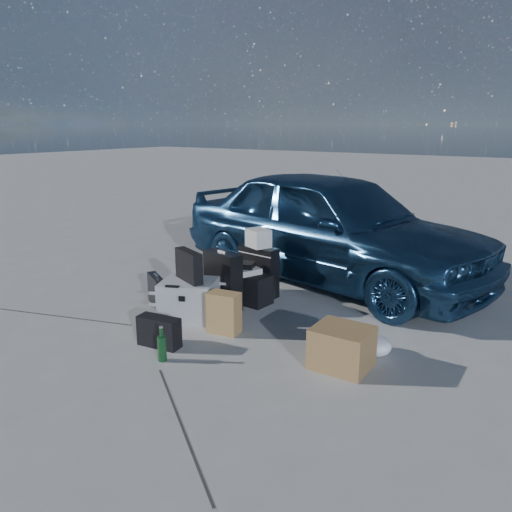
{
  "coord_description": "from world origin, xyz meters",
  "views": [
    {
      "loc": [
        2.96,
        -3.31,
        1.92
      ],
      "look_at": [
        0.09,
        0.85,
        0.59
      ],
      "focal_mm": 35.0,
      "sensor_mm": 36.0,
      "label": 1
    }
  ],
  "objects_px": {
    "duffel_bag": "(243,286)",
    "green_bottle": "(162,344)",
    "suitcase_left": "(223,280)",
    "suitcase_right": "(259,271)",
    "cardboard_box": "(342,348)",
    "pelican_case": "(189,299)",
    "briefcase": "(157,291)",
    "car": "(331,226)"
  },
  "relations": [
    {
      "from": "pelican_case",
      "to": "suitcase_left",
      "type": "height_order",
      "value": "suitcase_left"
    },
    {
      "from": "briefcase",
      "to": "suitcase_right",
      "type": "distance_m",
      "value": 1.18
    },
    {
      "from": "pelican_case",
      "to": "duffel_bag",
      "type": "xyz_separation_m",
      "value": [
        0.15,
        0.73,
        -0.03
      ]
    },
    {
      "from": "suitcase_right",
      "to": "cardboard_box",
      "type": "relative_size",
      "value": 1.26
    },
    {
      "from": "suitcase_left",
      "to": "suitcase_right",
      "type": "xyz_separation_m",
      "value": [
        0.09,
        0.55,
        -0.02
      ]
    },
    {
      "from": "suitcase_right",
      "to": "duffel_bag",
      "type": "relative_size",
      "value": 0.86
    },
    {
      "from": "cardboard_box",
      "to": "duffel_bag",
      "type": "bearing_deg",
      "value": 152.49
    },
    {
      "from": "duffel_bag",
      "to": "cardboard_box",
      "type": "xyz_separation_m",
      "value": [
        1.6,
        -0.83,
        0.0
      ]
    },
    {
      "from": "briefcase",
      "to": "cardboard_box",
      "type": "height_order",
      "value": "cardboard_box"
    },
    {
      "from": "car",
      "to": "pelican_case",
      "type": "distance_m",
      "value": 2.14
    },
    {
      "from": "suitcase_right",
      "to": "duffel_bag",
      "type": "xyz_separation_m",
      "value": [
        -0.04,
        -0.26,
        -0.12
      ]
    },
    {
      "from": "car",
      "to": "cardboard_box",
      "type": "distance_m",
      "value": 2.46
    },
    {
      "from": "pelican_case",
      "to": "suitcase_right",
      "type": "bearing_deg",
      "value": 55.61
    },
    {
      "from": "suitcase_right",
      "to": "pelican_case",
      "type": "bearing_deg",
      "value": -95.2
    },
    {
      "from": "pelican_case",
      "to": "suitcase_left",
      "type": "relative_size",
      "value": 0.88
    },
    {
      "from": "duffel_bag",
      "to": "suitcase_left",
      "type": "bearing_deg",
      "value": -96.6
    },
    {
      "from": "suitcase_right",
      "to": "duffel_bag",
      "type": "distance_m",
      "value": 0.29
    },
    {
      "from": "briefcase",
      "to": "duffel_bag",
      "type": "relative_size",
      "value": 0.64
    },
    {
      "from": "green_bottle",
      "to": "briefcase",
      "type": "bearing_deg",
      "value": 137.22
    },
    {
      "from": "car",
      "to": "cardboard_box",
      "type": "xyz_separation_m",
      "value": [
        1.16,
        -2.1,
        -0.53
      ]
    },
    {
      "from": "pelican_case",
      "to": "briefcase",
      "type": "bearing_deg",
      "value": 148.96
    },
    {
      "from": "car",
      "to": "cardboard_box",
      "type": "bearing_deg",
      "value": -140.08
    },
    {
      "from": "suitcase_right",
      "to": "cardboard_box",
      "type": "height_order",
      "value": "suitcase_right"
    },
    {
      "from": "suitcase_right",
      "to": "suitcase_left",
      "type": "bearing_deg",
      "value": -94.1
    },
    {
      "from": "suitcase_right",
      "to": "car",
      "type": "bearing_deg",
      "value": 73.37
    },
    {
      "from": "briefcase",
      "to": "suitcase_left",
      "type": "bearing_deg",
      "value": 60.79
    },
    {
      "from": "duffel_bag",
      "to": "green_bottle",
      "type": "height_order",
      "value": "duffel_bag"
    },
    {
      "from": "car",
      "to": "suitcase_left",
      "type": "distance_m",
      "value": 1.68
    },
    {
      "from": "pelican_case",
      "to": "suitcase_right",
      "type": "relative_size",
      "value": 0.95
    },
    {
      "from": "cardboard_box",
      "to": "briefcase",
      "type": "bearing_deg",
      "value": 175.68
    },
    {
      "from": "briefcase",
      "to": "car",
      "type": "bearing_deg",
      "value": 89.74
    },
    {
      "from": "suitcase_left",
      "to": "duffel_bag",
      "type": "xyz_separation_m",
      "value": [
        0.05,
        0.29,
        -0.14
      ]
    },
    {
      "from": "car",
      "to": "pelican_case",
      "type": "xyz_separation_m",
      "value": [
        -0.59,
        -2.0,
        -0.5
      ]
    },
    {
      "from": "suitcase_left",
      "to": "duffel_bag",
      "type": "height_order",
      "value": "suitcase_left"
    },
    {
      "from": "suitcase_left",
      "to": "suitcase_right",
      "type": "relative_size",
      "value": 1.07
    },
    {
      "from": "suitcase_right",
      "to": "duffel_bag",
      "type": "height_order",
      "value": "suitcase_right"
    },
    {
      "from": "cardboard_box",
      "to": "green_bottle",
      "type": "xyz_separation_m",
      "value": [
        -1.29,
        -0.75,
        -0.02
      ]
    },
    {
      "from": "pelican_case",
      "to": "duffel_bag",
      "type": "bearing_deg",
      "value": 54.69
    },
    {
      "from": "car",
      "to": "suitcase_left",
      "type": "xyz_separation_m",
      "value": [
        -0.5,
        -1.55,
        -0.39
      ]
    },
    {
      "from": "car",
      "to": "duffel_bag",
      "type": "xyz_separation_m",
      "value": [
        -0.44,
        -1.27,
        -0.53
      ]
    },
    {
      "from": "duffel_bag",
      "to": "suitcase_right",
      "type": "bearing_deg",
      "value": 86.21
    },
    {
      "from": "pelican_case",
      "to": "cardboard_box",
      "type": "distance_m",
      "value": 1.75
    }
  ]
}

